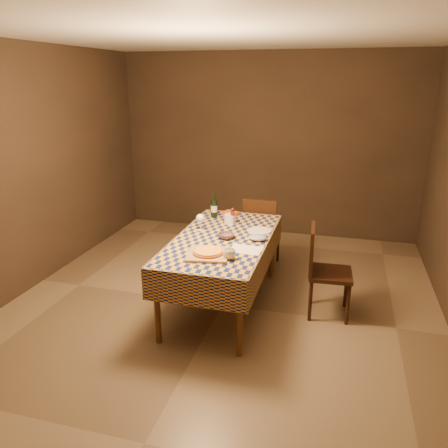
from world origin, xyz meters
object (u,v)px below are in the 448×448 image
object	(u,v)px
dining_table	(223,245)
white_plate	(259,231)
chair_far	(261,229)
cutting_board	(208,254)
bowl	(226,236)
wine_bottle	(214,208)
chair_right	(322,266)
pizza	(208,252)

from	to	relation	value
dining_table	white_plate	distance (m)	0.44
white_plate	chair_far	bearing A→B (deg)	99.03
dining_table	chair_far	xyz separation A→B (m)	(0.20, 1.08, -0.17)
cutting_board	chair_far	world-z (taller)	chair_far
bowl	white_plate	world-z (taller)	bowl
bowl	white_plate	bearing A→B (deg)	46.53
wine_bottle	chair_far	size ratio (longest dim) A/B	0.32
wine_bottle	chair_right	size ratio (longest dim) A/B	0.32
cutting_board	white_plate	world-z (taller)	cutting_board
bowl	pizza	bearing A→B (deg)	-95.26
wine_bottle	chair_right	bearing A→B (deg)	-22.21
wine_bottle	white_plate	xyz separation A→B (m)	(0.61, -0.35, -0.10)
bowl	white_plate	xyz separation A→B (m)	(0.28, 0.30, -0.02)
dining_table	cutting_board	world-z (taller)	cutting_board
dining_table	chair_right	bearing A→B (deg)	6.33
pizza	chair_far	world-z (taller)	chair_far
wine_bottle	chair_far	world-z (taller)	wine_bottle
cutting_board	chair_right	distance (m)	1.20
chair_right	dining_table	bearing A→B (deg)	-173.67
bowl	white_plate	size ratio (longest dim) A/B	0.65
dining_table	white_plate	size ratio (longest dim) A/B	7.30
pizza	chair_right	xyz separation A→B (m)	(1.01, 0.60, -0.28)
bowl	chair_right	world-z (taller)	chair_right
cutting_board	wine_bottle	distance (m)	1.17
dining_table	chair_far	size ratio (longest dim) A/B	1.98
cutting_board	white_plate	distance (m)	0.84
pizza	white_plate	xyz separation A→B (m)	(0.33, 0.77, -0.03)
dining_table	chair_right	size ratio (longest dim) A/B	1.98
dining_table	pizza	world-z (taller)	pizza
dining_table	cutting_board	bearing A→B (deg)	-90.31
pizza	white_plate	distance (m)	0.84
pizza	bowl	xyz separation A→B (m)	(0.04, 0.48, -0.01)
wine_bottle	white_plate	world-z (taller)	wine_bottle
chair_far	cutting_board	bearing A→B (deg)	-97.30
cutting_board	bowl	bearing A→B (deg)	84.74
bowl	chair_far	size ratio (longest dim) A/B	0.18
wine_bottle	white_plate	distance (m)	0.71
pizza	white_plate	bearing A→B (deg)	67.15
cutting_board	white_plate	size ratio (longest dim) A/B	1.47
chair_far	wine_bottle	bearing A→B (deg)	-137.60
cutting_board	chair_far	distance (m)	1.60
chair_far	bowl	bearing A→B (deg)	-98.18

